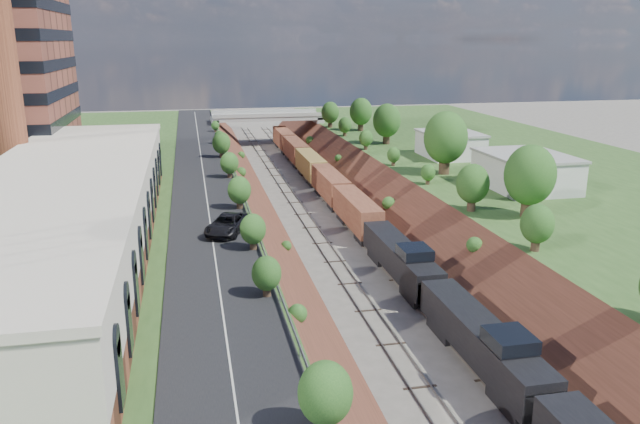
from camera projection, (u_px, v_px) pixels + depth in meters
platform_left at (59, 215)px, 74.82m from camera, size 44.00×180.00×5.00m
platform_right at (555, 189)px, 87.89m from camera, size 44.00×180.00×5.00m
embankment_left at (243, 224)px, 79.85m from camera, size 10.00×180.00×10.00m
embankment_right at (406, 215)px, 84.20m from camera, size 10.00×180.00×10.00m
rail_left_track at (307, 220)px, 81.49m from camera, size 1.58×180.00×0.18m
rail_right_track at (346, 218)px, 82.52m from camera, size 1.58×180.00×0.18m
road at (205, 188)px, 77.61m from camera, size 8.00×180.00×0.10m
guardrail at (238, 183)px, 78.10m from camera, size 0.10×171.00×0.70m
commercial_building at (64, 213)px, 53.46m from camera, size 14.30×62.30×7.00m
overpass at (267, 123)px, 139.18m from camera, size 24.50×8.30×7.40m
white_building_near at (525, 172)px, 77.26m from camera, size 9.00×12.00×4.00m
white_building_far at (450, 145)px, 97.96m from camera, size 8.00×10.00×3.60m
tree_right_large at (530, 176)px, 64.02m from camera, size 5.25×5.25×7.61m
tree_left_crest at (282, 295)px, 40.09m from camera, size 2.45×2.45×3.55m
freight_train at (344, 199)px, 82.69m from camera, size 2.79×128.02×4.55m
suv at (227, 224)px, 59.12m from camera, size 5.10×6.96×1.76m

